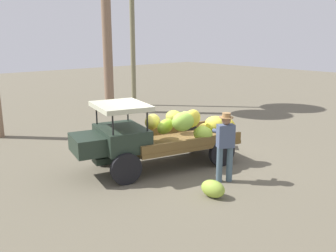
{
  "coord_description": "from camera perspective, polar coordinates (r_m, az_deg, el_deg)",
  "views": [
    {
      "loc": [
        6.6,
        7.14,
        3.47
      ],
      "look_at": [
        0.24,
        -0.07,
        1.1
      ],
      "focal_mm": 38.78,
      "sensor_mm": 36.0,
      "label": 1
    }
  ],
  "objects": [
    {
      "name": "ground_plane",
      "position": [
        10.32,
        1.27,
        -5.79
      ],
      "size": [
        60.0,
        60.0,
        0.0
      ],
      "primitive_type": "plane",
      "color": "#655D4B"
    },
    {
      "name": "truck",
      "position": [
        9.68,
        -1.98,
        -1.46
      ],
      "size": [
        4.65,
        2.6,
        1.83
      ],
      "rotation": [
        0.0,
        0.0,
        -0.24
      ],
      "color": "#222F25",
      "rests_on": "ground"
    },
    {
      "name": "farmer",
      "position": [
        8.84,
        8.98,
        -2.64
      ],
      "size": [
        0.57,
        0.54,
        1.73
      ],
      "rotation": [
        0.0,
        0.0,
        -2.08
      ],
      "color": "#485E6D",
      "rests_on": "ground"
    },
    {
      "name": "wooden_crate",
      "position": [
        11.75,
        7.91,
        -2.29
      ],
      "size": [
        0.67,
        0.67,
        0.45
      ],
      "primitive_type": "cube",
      "rotation": [
        0.0,
        0.0,
        0.77
      ],
      "color": "olive",
      "rests_on": "ground"
    },
    {
      "name": "loose_banana_bunch",
      "position": [
        8.21,
        7.07,
        -9.75
      ],
      "size": [
        0.45,
        0.63,
        0.4
      ],
      "primitive_type": "ellipsoid",
      "rotation": [
        0.0,
        -0.01,
        1.73
      ],
      "color": "#98B63F",
      "rests_on": "ground"
    }
  ]
}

